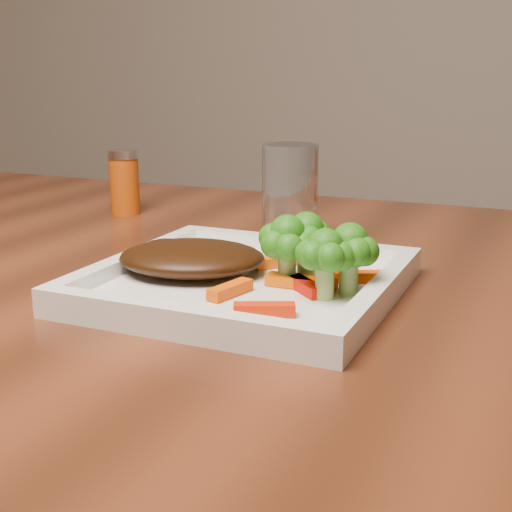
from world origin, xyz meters
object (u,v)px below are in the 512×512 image
at_px(steak, 192,258).
at_px(drinking_glass, 290,196).
at_px(plate, 246,287).
at_px(spice_shaker, 124,182).

height_order(steak, drinking_glass, drinking_glass).
xyz_separation_m(plate, drinking_glass, (-0.03, 0.18, 0.05)).
xyz_separation_m(plate, steak, (-0.06, 0.00, 0.02)).
xyz_separation_m(plate, spice_shaker, (-0.31, 0.27, 0.04)).
bearing_deg(steak, spice_shaker, 133.85).
xyz_separation_m(steak, spice_shaker, (-0.25, 0.26, 0.02)).
height_order(plate, spice_shaker, spice_shaker).
bearing_deg(drinking_glass, plate, -81.35).
height_order(spice_shaker, drinking_glass, drinking_glass).
xyz_separation_m(steak, drinking_glass, (0.03, 0.18, 0.03)).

